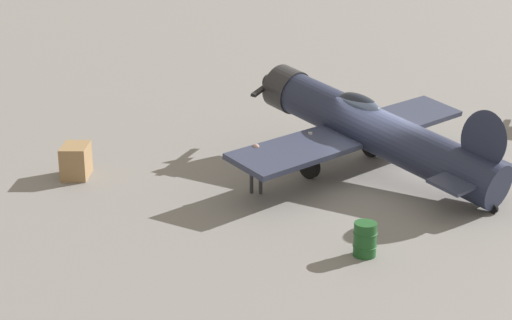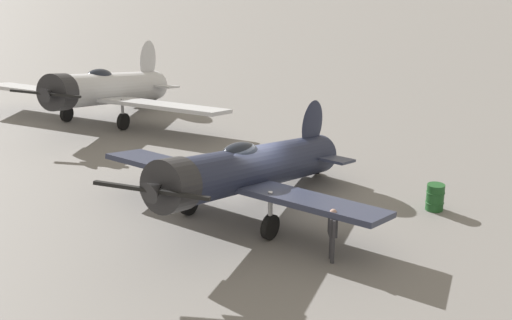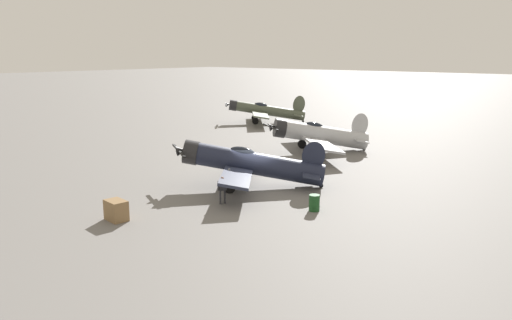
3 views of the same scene
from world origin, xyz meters
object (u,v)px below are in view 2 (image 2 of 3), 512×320
at_px(airplane_mid_apron, 105,90).
at_px(ground_crew_mechanic, 333,230).
at_px(fuel_drum, 435,197).
at_px(airplane_foreground, 248,170).

height_order(airplane_mid_apron, ground_crew_mechanic, airplane_mid_apron).
height_order(airplane_mid_apron, fuel_drum, airplane_mid_apron).
bearing_deg(airplane_foreground, fuel_drum, 128.24).
bearing_deg(ground_crew_mechanic, airplane_mid_apron, 120.82).
bearing_deg(ground_crew_mechanic, fuel_drum, 41.03).
height_order(airplane_foreground, ground_crew_mechanic, airplane_foreground).
distance_m(airplane_foreground, ground_crew_mechanic, 4.14).
xyz_separation_m(airplane_mid_apron, ground_crew_mechanic, (-4.38, 16.94, -0.58)).
xyz_separation_m(airplane_foreground, ground_crew_mechanic, (-1.29, 3.88, -0.62)).
bearing_deg(airplane_mid_apron, airplane_foreground, 56.41).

